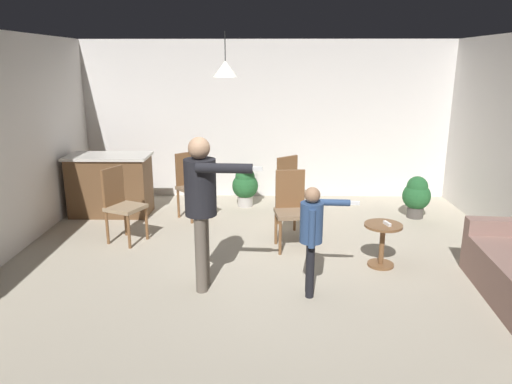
{
  "coord_description": "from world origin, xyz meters",
  "views": [
    {
      "loc": [
        -0.05,
        -5.09,
        2.34
      ],
      "look_at": [
        -0.13,
        -0.23,
        1.0
      ],
      "focal_mm": 33.32,
      "sensor_mm": 36.0,
      "label": 1
    }
  ],
  "objects": [
    {
      "name": "ground",
      "position": [
        0.0,
        0.0,
        0.0
      ],
      "size": [
        7.68,
        7.68,
        0.0
      ],
      "primitive_type": "plane",
      "color": "#B2A893"
    },
    {
      "name": "wall_back",
      "position": [
        0.0,
        3.2,
        1.35
      ],
      "size": [
        6.4,
        0.1,
        2.7
      ],
      "primitive_type": "cube",
      "color": "silver",
      "rests_on": "ground"
    },
    {
      "name": "kitchen_counter",
      "position": [
        -2.45,
        2.05,
        0.48
      ],
      "size": [
        1.26,
        0.66,
        0.95
      ],
      "color": "brown",
      "rests_on": "ground"
    },
    {
      "name": "side_table_by_couch",
      "position": [
        1.34,
        0.13,
        0.33
      ],
      "size": [
        0.44,
        0.44,
        0.52
      ],
      "color": "brown",
      "rests_on": "ground"
    },
    {
      "name": "person_adult",
      "position": [
        -0.68,
        -0.47,
        1.01
      ],
      "size": [
        0.79,
        0.5,
        1.62
      ],
      "rotation": [
        0.0,
        0.0,
        -1.63
      ],
      "color": "#60564C",
      "rests_on": "ground"
    },
    {
      "name": "person_child",
      "position": [
        0.44,
        -0.6,
        0.72
      ],
      "size": [
        0.61,
        0.33,
        1.15
      ],
      "rotation": [
        0.0,
        0.0,
        -1.63
      ],
      "color": "black",
      "rests_on": "ground"
    },
    {
      "name": "dining_chair_by_counter",
      "position": [
        -1.16,
        1.93,
        0.55
      ],
      "size": [
        0.59,
        0.59,
        1.0
      ],
      "rotation": [
        0.0,
        0.0,
        3.88
      ],
      "color": "brown",
      "rests_on": "ground"
    },
    {
      "name": "dining_chair_near_wall",
      "position": [
        0.3,
        0.72,
        0.55
      ],
      "size": [
        0.47,
        0.47,
        1.0
      ],
      "rotation": [
        0.0,
        0.0,
        3.26
      ],
      "color": "brown",
      "rests_on": "ground"
    },
    {
      "name": "dining_chair_centre_back",
      "position": [
        0.37,
        1.64,
        0.55
      ],
      "size": [
        0.59,
        0.59,
        1.0
      ],
      "rotation": [
        0.0,
        0.0,
        3.83
      ],
      "color": "brown",
      "rests_on": "ground"
    },
    {
      "name": "dining_chair_spare",
      "position": [
        -1.94,
        0.89,
        0.55
      ],
      "size": [
        0.56,
        0.56,
        1.0
      ],
      "rotation": [
        0.0,
        0.0,
        4.28
      ],
      "color": "brown",
      "rests_on": "ground"
    },
    {
      "name": "potted_plant_corner",
      "position": [
        2.3,
        1.96,
        0.36
      ],
      "size": [
        0.43,
        0.43,
        0.65
      ],
      "color": "#4C4742",
      "rests_on": "ground"
    },
    {
      "name": "potted_plant_by_wall",
      "position": [
        -0.36,
        2.51,
        0.36
      ],
      "size": [
        0.43,
        0.43,
        0.66
      ],
      "color": "#B7B2AD",
      "rests_on": "ground"
    },
    {
      "name": "spare_remote_on_table",
      "position": [
        1.37,
        0.1,
        0.54
      ],
      "size": [
        0.07,
        0.13,
        0.04
      ],
      "primitive_type": "cube",
      "rotation": [
        0.0,
        0.0,
        0.28
      ],
      "color": "white",
      "rests_on": "side_table_by_couch"
    },
    {
      "name": "ceiling_light_pendant",
      "position": [
        -0.54,
        1.02,
        2.25
      ],
      "size": [
        0.32,
        0.32,
        0.55
      ],
      "color": "silver"
    }
  ]
}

